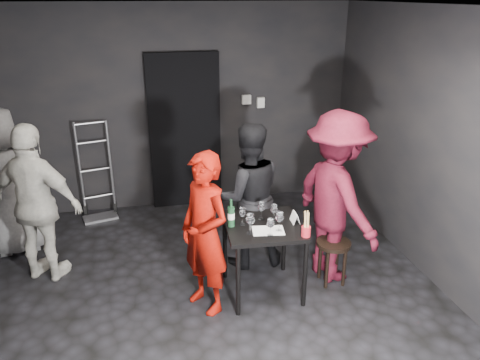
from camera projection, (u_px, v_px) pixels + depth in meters
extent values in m
cube|color=black|center=(218.00, 307.00, 4.47)|extent=(4.50, 5.00, 0.02)
cube|color=silver|center=(212.00, 6.00, 3.47)|extent=(4.50, 5.00, 0.02)
cube|color=black|center=(184.00, 109.00, 6.23)|extent=(4.50, 0.04, 2.70)
cube|color=black|center=(449.00, 157.00, 4.42)|extent=(0.04, 5.00, 2.70)
cube|color=black|center=(185.00, 132.00, 6.29)|extent=(0.95, 0.10, 2.10)
cube|color=#B7B7B2|center=(246.00, 100.00, 6.32)|extent=(0.12, 0.06, 0.12)
cube|color=#B7B7B2|center=(261.00, 102.00, 6.38)|extent=(0.10, 0.06, 0.14)
cylinder|color=#B2B2B7|center=(80.00, 171.00, 6.06)|extent=(0.03, 0.03, 1.29)
cylinder|color=#B2B2B7|center=(111.00, 169.00, 6.14)|extent=(0.03, 0.03, 1.29)
cube|color=#B2B2B7|center=(101.00, 217.00, 6.22)|extent=(0.43, 0.24, 0.03)
cylinder|color=black|center=(86.00, 209.00, 6.30)|extent=(0.04, 0.16, 0.16)
cylinder|color=black|center=(115.00, 207.00, 6.38)|extent=(0.04, 0.16, 0.16)
cube|color=black|center=(264.00, 226.00, 4.45)|extent=(0.72, 0.72, 0.04)
cylinder|color=black|center=(238.00, 282.00, 4.24)|extent=(0.04, 0.04, 0.71)
cylinder|color=black|center=(305.00, 274.00, 4.37)|extent=(0.04, 0.04, 0.71)
cylinder|color=black|center=(225.00, 247.00, 4.82)|extent=(0.04, 0.04, 0.71)
cylinder|color=black|center=(284.00, 241.00, 4.95)|extent=(0.04, 0.04, 0.71)
cylinder|color=black|center=(334.00, 243.00, 4.70)|extent=(0.35, 0.35, 0.04)
cylinder|color=black|center=(337.00, 259.00, 4.90)|extent=(0.04, 0.04, 0.41)
cylinder|color=black|center=(320.00, 261.00, 4.86)|extent=(0.04, 0.04, 0.41)
cylinder|color=black|center=(327.00, 270.00, 4.69)|extent=(0.04, 0.04, 0.41)
cylinder|color=black|center=(344.00, 268.00, 4.73)|extent=(0.04, 0.04, 0.41)
imported|color=#920C03|center=(205.00, 232.00, 4.21)|extent=(0.62, 0.69, 1.59)
imported|color=black|center=(248.00, 192.00, 4.92)|extent=(0.83, 0.46, 1.69)
imported|color=#550F1F|center=(338.00, 183.00, 4.61)|extent=(0.96, 1.47, 2.10)
imported|color=beige|center=(36.00, 196.00, 4.63)|extent=(1.20, 0.94, 1.84)
imported|color=slate|center=(5.00, 174.00, 5.12)|extent=(1.00, 0.66, 1.89)
cube|color=white|center=(268.00, 231.00, 4.32)|extent=(0.32, 0.23, 0.00)
cylinder|color=#13321D|center=(231.00, 217.00, 4.37)|extent=(0.07, 0.07, 0.19)
cylinder|color=#13321D|center=(231.00, 203.00, 4.32)|extent=(0.02, 0.02, 0.08)
cylinder|color=white|center=(231.00, 216.00, 4.37)|extent=(0.07, 0.07, 0.06)
cylinder|color=red|center=(306.00, 231.00, 4.21)|extent=(0.08, 0.08, 0.09)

